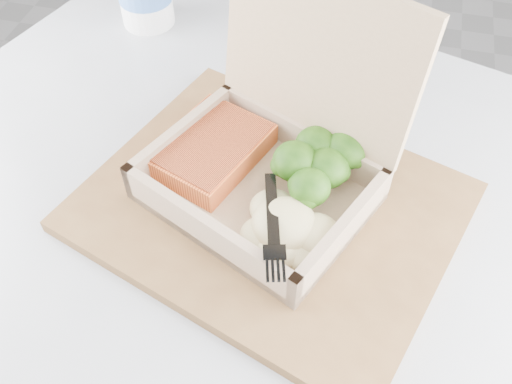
# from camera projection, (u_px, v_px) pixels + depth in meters

# --- Properties ---
(cafe_table) EXTENTS (1.00, 1.00, 0.73)m
(cafe_table) POSITION_uv_depth(u_px,v_px,m) (213.00, 310.00, 0.72)
(cafe_table) COLOR black
(cafe_table) RESTS_ON floor
(serving_tray) EXTENTS (0.43, 0.39, 0.02)m
(serving_tray) POSITION_uv_depth(u_px,v_px,m) (270.00, 207.00, 0.58)
(serving_tray) COLOR brown
(serving_tray) RESTS_ON cafe_table
(takeout_container) EXTENTS (0.27, 0.26, 0.20)m
(takeout_container) POSITION_uv_depth(u_px,v_px,m) (277.00, 146.00, 0.56)
(takeout_container) COLOR tan
(takeout_container) RESTS_ON serving_tray
(salmon_fillet) EXTENTS (0.13, 0.14, 0.02)m
(salmon_fillet) POSITION_uv_depth(u_px,v_px,m) (211.00, 150.00, 0.59)
(salmon_fillet) COLOR orange
(salmon_fillet) RESTS_ON takeout_container
(broccoli_pile) EXTENTS (0.11, 0.11, 0.04)m
(broccoli_pile) POSITION_uv_depth(u_px,v_px,m) (326.00, 173.00, 0.56)
(broccoli_pile) COLOR #3C7019
(broccoli_pile) RESTS_ON takeout_container
(mashed_potatoes) EXTENTS (0.10, 0.09, 0.03)m
(mashed_potatoes) POSITION_uv_depth(u_px,v_px,m) (284.00, 224.00, 0.53)
(mashed_potatoes) COLOR #CDC284
(mashed_potatoes) RESTS_ON takeout_container
(plastic_fork) EXTENTS (0.05, 0.14, 0.02)m
(plastic_fork) POSITION_uv_depth(u_px,v_px,m) (271.00, 192.00, 0.53)
(plastic_fork) COLOR black
(plastic_fork) RESTS_ON mashed_potatoes
(receipt) EXTENTS (0.11, 0.17, 0.00)m
(receipt) POSITION_uv_depth(u_px,v_px,m) (346.00, 113.00, 0.68)
(receipt) COLOR white
(receipt) RESTS_ON cafe_table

